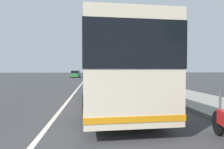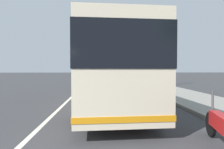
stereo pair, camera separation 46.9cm
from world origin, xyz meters
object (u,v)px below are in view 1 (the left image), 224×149
car_ahead_same_lane (75,74)px  utility_pole (150,52)px  coach_bus (109,67)px  car_behind_bus (97,74)px

car_ahead_same_lane → utility_pole: 26.37m
coach_bus → utility_pole: utility_pole is taller
car_behind_bus → coach_bus: bearing=177.1°
car_behind_bus → utility_pole: (-26.08, -5.12, 2.95)m
coach_bus → car_behind_bus: coach_bus is taller
car_behind_bus → car_ahead_same_lane: bearing=108.1°
car_behind_bus → car_ahead_same_lane: (-1.88, 4.94, 0.05)m
car_behind_bus → car_ahead_same_lane: size_ratio=1.03×
car_ahead_same_lane → utility_pole: size_ratio=0.56×
coach_bus → car_ahead_same_lane: bearing=5.8°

